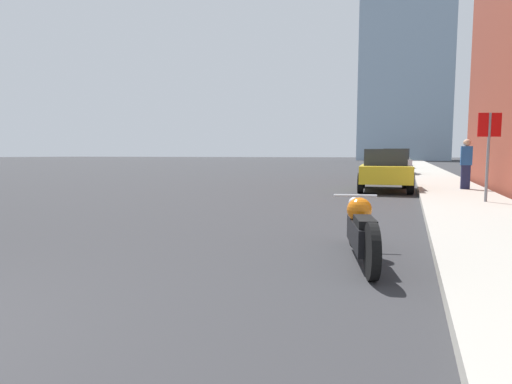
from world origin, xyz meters
name	(u,v)px	position (x,y,z in m)	size (l,w,h in m)	color
sidewalk	(426,168)	(5.05, 40.00, 0.07)	(2.29, 240.00, 0.15)	#9E998E
motorcycle	(361,229)	(3.02, 4.43, 0.39)	(0.81, 2.26, 0.79)	black
parked_car_yellow	(385,169)	(2.72, 14.92, 0.80)	(2.09, 4.12, 1.56)	gold
parked_car_silver	(396,162)	(2.75, 26.64, 0.87)	(2.07, 4.17, 1.73)	#BCBCC1
parked_car_green	(400,161)	(2.75, 38.26, 0.79)	(2.03, 4.39, 1.52)	#1E6B33
parked_car_white	(400,159)	(2.55, 48.86, 0.83)	(2.19, 4.64, 1.62)	silver
stop_sign	(489,141)	(5.45, 10.83, 1.69)	(0.57, 0.26, 2.26)	slate
pedestrian	(466,163)	(5.44, 14.89, 1.05)	(0.36, 0.24, 1.75)	#1E2347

